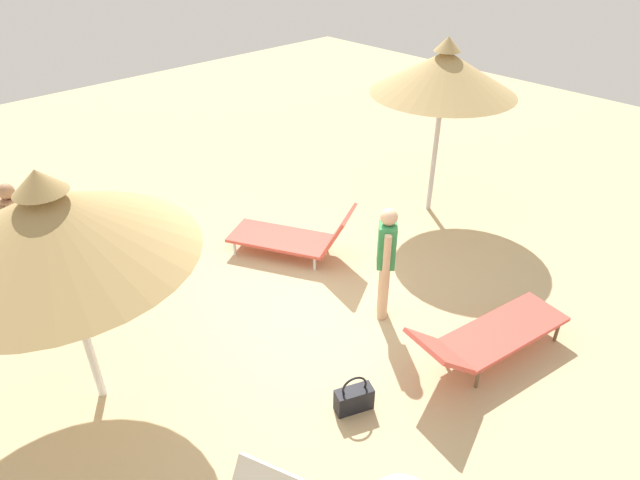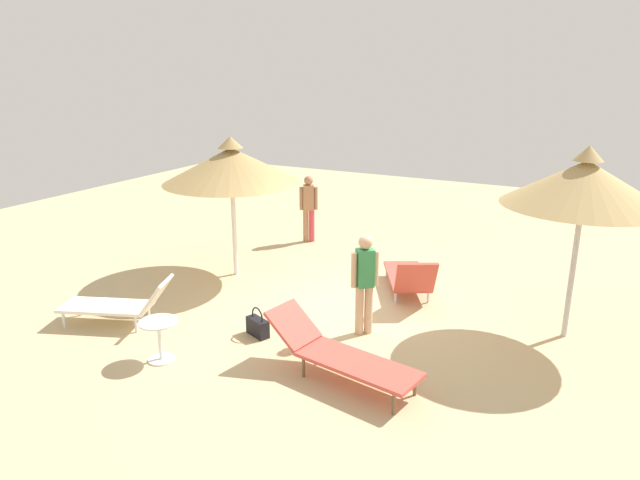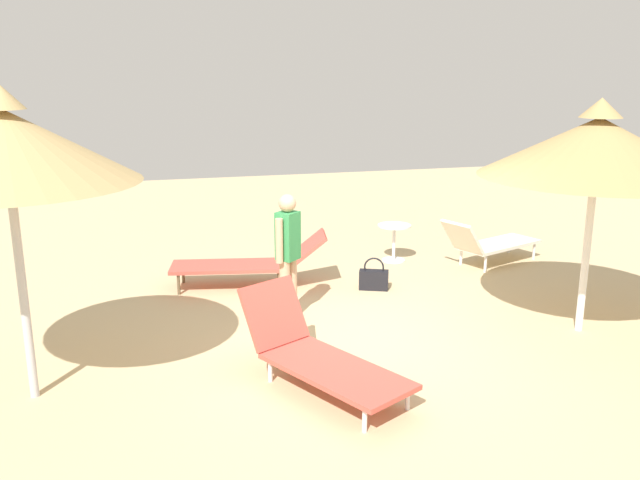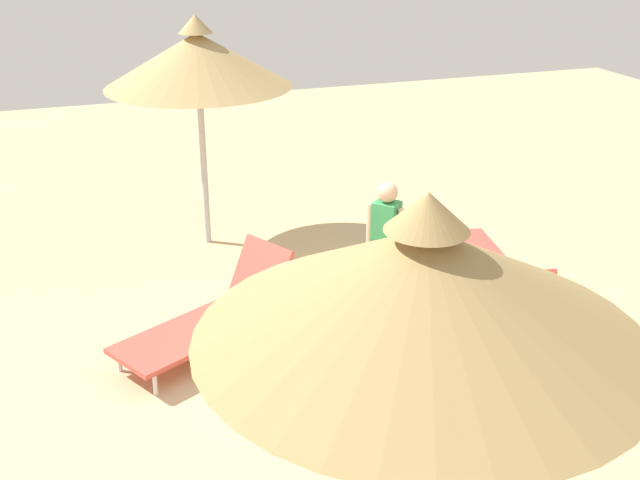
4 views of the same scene
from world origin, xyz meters
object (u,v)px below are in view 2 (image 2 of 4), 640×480
handbag (258,326)px  side_table_round (159,334)px  lounge_chair_far_right (339,353)px  person_standing_near_left (309,205)px  lounge_chair_center (409,277)px  lounge_chair_edge (120,303)px  person_standing_back (365,279)px  parasol_umbrella_front (585,183)px  parasol_umbrella_near_right (231,165)px

handbag → side_table_round: bearing=-31.9°
lounge_chair_far_right → person_standing_near_left: (-5.28, -3.32, 0.50)m
lounge_chair_center → lounge_chair_edge: (3.34, -3.71, 0.02)m
handbag → person_standing_back: bearing=120.4°
lounge_chair_center → lounge_chair_far_right: bearing=2.2°
parasol_umbrella_front → lounge_chair_far_right: size_ratio=1.29×
parasol_umbrella_near_right → person_standing_back: size_ratio=1.72×
lounge_chair_edge → person_standing_near_left: bearing=174.5°
parasol_umbrella_near_right → side_table_round: 3.96m
person_standing_back → parasol_umbrella_near_right: bearing=-110.5°
side_table_round → handbag: bearing=148.1°
person_standing_near_left → handbag: person_standing_near_left is taller
parasol_umbrella_front → lounge_chair_far_right: parasol_umbrella_front is taller
parasol_umbrella_near_right → lounge_chair_center: bearing=99.6°
person_standing_back → person_standing_near_left: bearing=-141.5°
lounge_chair_edge → parasol_umbrella_front: bearing=114.1°
handbag → side_table_round: (1.28, -0.80, 0.25)m
lounge_chair_far_right → lounge_chair_center: bearing=-177.8°
person_standing_back → handbag: bearing=-59.6°
person_standing_near_left → parasol_umbrella_near_right: bearing=-5.0°
lounge_chair_center → lounge_chair_far_right: lounge_chair_center is taller
handbag → person_standing_near_left: bearing=-160.6°
parasol_umbrella_front → lounge_chair_far_right: 4.26m
lounge_chair_far_right → person_standing_near_left: size_ratio=1.45×
lounge_chair_center → lounge_chair_far_right: size_ratio=0.87×
lounge_chair_center → side_table_round: bearing=-30.7°
lounge_chair_center → lounge_chair_far_right: (3.21, 0.12, 0.03)m
parasol_umbrella_near_right → person_standing_near_left: bearing=175.0°
lounge_chair_center → handbag: 3.07m
parasol_umbrella_near_right → lounge_chair_far_right: size_ratio=1.20×
parasol_umbrella_front → side_table_round: bearing=-55.5°
lounge_chair_center → person_standing_near_left: size_ratio=1.26×
lounge_chair_edge → handbag: 2.29m
lounge_chair_far_right → lounge_chair_edge: 3.84m
lounge_chair_center → lounge_chair_edge: 4.99m
lounge_chair_center → lounge_chair_edge: lounge_chair_center is taller
parasol_umbrella_near_right → person_standing_near_left: size_ratio=1.74×
lounge_chair_edge → side_table_round: bearing=66.6°
lounge_chair_far_right → lounge_chair_edge: size_ratio=1.22×
parasol_umbrella_front → person_standing_near_left: parasol_umbrella_front is taller
lounge_chair_far_right → person_standing_near_left: bearing=-147.8°
lounge_chair_edge → person_standing_near_left: (-5.40, 0.52, 0.52)m
lounge_chair_far_right → person_standing_near_left: 6.25m
parasol_umbrella_near_right → lounge_chair_far_right: 4.78m
lounge_chair_edge → person_standing_back: (-1.52, 3.60, 0.53)m
parasol_umbrella_near_right → handbag: bearing=42.3°
parasol_umbrella_near_right → side_table_round: size_ratio=4.56×
person_standing_back → side_table_round: person_standing_back is taller
parasol_umbrella_near_right → side_table_round: parasol_umbrella_near_right is taller
parasol_umbrella_front → side_table_round: size_ratio=4.88×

